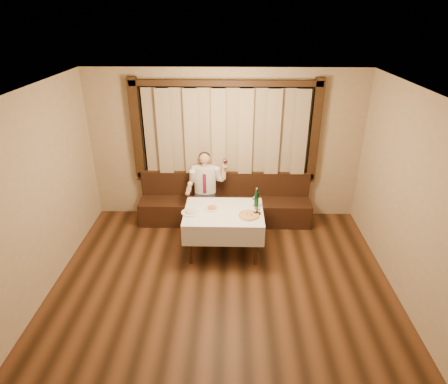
{
  "coord_description": "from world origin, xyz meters",
  "views": [
    {
      "loc": [
        0.13,
        -3.56,
        3.68
      ],
      "look_at": [
        0.0,
        1.9,
        1.0
      ],
      "focal_mm": 30.0,
      "sensor_mm": 36.0,
      "label": 1
    }
  ],
  "objects_px": {
    "green_bottle": "(256,199)",
    "seated_man": "(205,184)",
    "pasta_red": "(212,207)",
    "banquette": "(225,205)",
    "pasta_cream": "(190,211)",
    "pizza": "(249,215)",
    "cruet_caddy": "(257,212)",
    "dining_table": "(224,217)"
  },
  "relations": [
    {
      "from": "pizza",
      "to": "cruet_caddy",
      "type": "distance_m",
      "value": 0.15
    },
    {
      "from": "pizza",
      "to": "green_bottle",
      "type": "bearing_deg",
      "value": 67.24
    },
    {
      "from": "pizza",
      "to": "pasta_cream",
      "type": "height_order",
      "value": "pasta_cream"
    },
    {
      "from": "pasta_red",
      "to": "pasta_cream",
      "type": "bearing_deg",
      "value": -156.35
    },
    {
      "from": "banquette",
      "to": "green_bottle",
      "type": "xyz_separation_m",
      "value": [
        0.53,
        -0.86,
        0.59
      ]
    },
    {
      "from": "green_bottle",
      "to": "seated_man",
      "type": "xyz_separation_m",
      "value": [
        -0.89,
        0.77,
        -0.09
      ]
    },
    {
      "from": "banquette",
      "to": "pizza",
      "type": "distance_m",
      "value": 1.32
    },
    {
      "from": "banquette",
      "to": "pasta_red",
      "type": "distance_m",
      "value": 1.08
    },
    {
      "from": "green_bottle",
      "to": "seated_man",
      "type": "relative_size",
      "value": 0.24
    },
    {
      "from": "pizza",
      "to": "pasta_cream",
      "type": "bearing_deg",
      "value": 175.13
    },
    {
      "from": "banquette",
      "to": "seated_man",
      "type": "bearing_deg",
      "value": -166.29
    },
    {
      "from": "pasta_red",
      "to": "seated_man",
      "type": "xyz_separation_m",
      "value": [
        -0.17,
        0.86,
        0.02
      ]
    },
    {
      "from": "banquette",
      "to": "cruet_caddy",
      "type": "height_order",
      "value": "banquette"
    },
    {
      "from": "seated_man",
      "to": "pizza",
      "type": "bearing_deg",
      "value": -55.02
    },
    {
      "from": "dining_table",
      "to": "pizza",
      "type": "height_order",
      "value": "pizza"
    },
    {
      "from": "pasta_red",
      "to": "cruet_caddy",
      "type": "xyz_separation_m",
      "value": [
        0.72,
        -0.16,
        0.01
      ]
    },
    {
      "from": "banquette",
      "to": "pizza",
      "type": "relative_size",
      "value": 9.43
    },
    {
      "from": "dining_table",
      "to": "seated_man",
      "type": "xyz_separation_m",
      "value": [
        -0.36,
        0.93,
        0.15
      ]
    },
    {
      "from": "green_bottle",
      "to": "cruet_caddy",
      "type": "relative_size",
      "value": 2.88
    },
    {
      "from": "green_bottle",
      "to": "banquette",
      "type": "bearing_deg",
      "value": 121.63
    },
    {
      "from": "pizza",
      "to": "green_bottle",
      "type": "relative_size",
      "value": 1.01
    },
    {
      "from": "seated_man",
      "to": "dining_table",
      "type": "bearing_deg",
      "value": -68.76
    },
    {
      "from": "dining_table",
      "to": "seated_man",
      "type": "relative_size",
      "value": 0.92
    },
    {
      "from": "banquette",
      "to": "pasta_cream",
      "type": "bearing_deg",
      "value": -115.79
    },
    {
      "from": "pasta_red",
      "to": "seated_man",
      "type": "relative_size",
      "value": 0.18
    },
    {
      "from": "banquette",
      "to": "green_bottle",
      "type": "bearing_deg",
      "value": -58.37
    },
    {
      "from": "dining_table",
      "to": "pasta_cream",
      "type": "bearing_deg",
      "value": -172.11
    },
    {
      "from": "banquette",
      "to": "green_bottle",
      "type": "distance_m",
      "value": 1.17
    },
    {
      "from": "pizza",
      "to": "pasta_red",
      "type": "relative_size",
      "value": 1.4
    },
    {
      "from": "pasta_red",
      "to": "pasta_cream",
      "type": "xyz_separation_m",
      "value": [
        -0.34,
        -0.15,
        0.01
      ]
    },
    {
      "from": "dining_table",
      "to": "pasta_cream",
      "type": "relative_size",
      "value": 4.47
    },
    {
      "from": "pasta_red",
      "to": "cruet_caddy",
      "type": "bearing_deg",
      "value": -12.46
    },
    {
      "from": "banquette",
      "to": "pasta_cream",
      "type": "xyz_separation_m",
      "value": [
        -0.53,
        -1.1,
        0.48
      ]
    },
    {
      "from": "banquette",
      "to": "cruet_caddy",
      "type": "xyz_separation_m",
      "value": [
        0.53,
        -1.11,
        0.49
      ]
    },
    {
      "from": "banquette",
      "to": "pizza",
      "type": "xyz_separation_m",
      "value": [
        0.4,
        -1.18,
        0.46
      ]
    },
    {
      "from": "green_bottle",
      "to": "pizza",
      "type": "bearing_deg",
      "value": -112.76
    },
    {
      "from": "banquette",
      "to": "pasta_cream",
      "type": "relative_size",
      "value": 11.27
    },
    {
      "from": "green_bottle",
      "to": "pasta_red",
      "type": "bearing_deg",
      "value": -173.02
    },
    {
      "from": "green_bottle",
      "to": "seated_man",
      "type": "height_order",
      "value": "seated_man"
    },
    {
      "from": "pasta_red",
      "to": "pasta_cream",
      "type": "relative_size",
      "value": 0.85
    },
    {
      "from": "pizza",
      "to": "green_bottle",
      "type": "xyz_separation_m",
      "value": [
        0.13,
        0.32,
        0.13
      ]
    },
    {
      "from": "banquette",
      "to": "pizza",
      "type": "bearing_deg",
      "value": -71.32
    }
  ]
}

